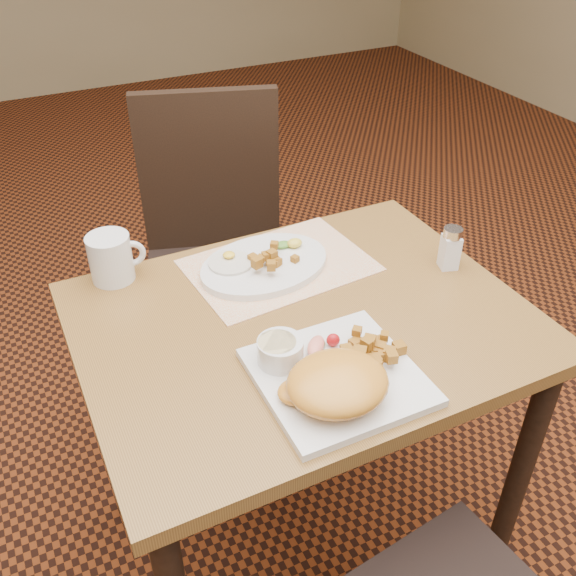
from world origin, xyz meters
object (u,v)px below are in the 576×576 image
(chair_far, at_px, (215,243))
(plate_oval, at_px, (264,265))
(table, at_px, (303,357))
(plate_square, at_px, (337,377))
(coffee_mug, at_px, (112,258))
(salt_shaker, at_px, (450,247))

(chair_far, xyz_separation_m, plate_oval, (-0.05, -0.49, 0.22))
(table, height_order, plate_square, plate_square)
(plate_oval, bearing_deg, table, -89.97)
(chair_far, distance_m, plate_oval, 0.54)
(table, distance_m, coffee_mug, 0.47)
(salt_shaker, bearing_deg, plate_square, -152.47)
(plate_oval, xyz_separation_m, salt_shaker, (0.38, -0.17, 0.04))
(chair_far, bearing_deg, plate_square, 102.04)
(chair_far, height_order, plate_square, chair_far)
(plate_square, relative_size, plate_oval, 0.92)
(salt_shaker, bearing_deg, coffee_mug, 157.45)
(plate_oval, bearing_deg, chair_far, 84.10)
(chair_far, xyz_separation_m, plate_square, (-0.08, -0.87, 0.22))
(chair_far, xyz_separation_m, salt_shaker, (0.33, -0.66, 0.26))
(plate_oval, relative_size, coffee_mug, 2.47)
(plate_square, height_order, coffee_mug, coffee_mug)
(salt_shaker, bearing_deg, plate_oval, 155.25)
(table, height_order, chair_far, chair_far)
(plate_square, bearing_deg, plate_oval, 85.47)
(coffee_mug, bearing_deg, chair_far, 45.83)
(plate_oval, bearing_deg, salt_shaker, -24.75)
(plate_oval, distance_m, salt_shaker, 0.42)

